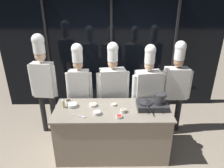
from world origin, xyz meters
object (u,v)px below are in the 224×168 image
object	(u,v)px
prep_bowl_mushrooms	(123,110)
chef_head	(43,77)
prep_bowl_ginger	(114,104)
prep_bowl_rice	(72,105)
chef_pastry	(148,88)
chef_line	(113,85)
serving_spoon_slotted	(82,116)
squeeze_bottle_oil	(63,103)
chef_apprentice	(176,83)
prep_bowl_shrimp	(93,105)
prep_bowl_soy_glaze	(68,101)
prep_bowl_bell_pepper	(119,116)
stock_pot	(160,98)
portable_stove	(152,105)
chef_sous	(79,84)
frying_pan	(145,101)
prep_bowl_garlic	(97,113)

from	to	relation	value
prep_bowl_mushrooms	chef_head	xyz separation A→B (m)	(-1.47, 0.73, 0.30)
prep_bowl_ginger	prep_bowl_rice	distance (m)	0.71
prep_bowl_rice	chef_pastry	distance (m)	1.44
chef_pastry	chef_line	bearing A→B (deg)	-14.77
serving_spoon_slotted	chef_head	xyz separation A→B (m)	(-0.82, 0.86, 0.32)
serving_spoon_slotted	chef_head	distance (m)	1.23
squeeze_bottle_oil	chef_line	xyz separation A→B (m)	(0.83, 0.56, 0.07)
prep_bowl_rice	chef_apprentice	xyz separation A→B (m)	(1.92, 0.55, 0.16)
prep_bowl_shrimp	prep_bowl_rice	xyz separation A→B (m)	(-0.35, -0.02, 0.01)
squeeze_bottle_oil	prep_bowl_mushrooms	size ratio (longest dim) A/B	1.73
prep_bowl_soy_glaze	serving_spoon_slotted	size ratio (longest dim) A/B	0.44
prep_bowl_bell_pepper	chef_line	size ratio (longest dim) A/B	0.06
stock_pot	prep_bowl_mushrooms	bearing A→B (deg)	-167.31
squeeze_bottle_oil	prep_bowl_bell_pepper	xyz separation A→B (m)	(0.92, -0.32, -0.06)
portable_stove	prep_bowl_shrimp	world-z (taller)	portable_stove
prep_bowl_shrimp	prep_bowl_mushrooms	world-z (taller)	prep_bowl_mushrooms
stock_pot	prep_bowl_soy_glaze	xyz separation A→B (m)	(-1.56, 0.22, -0.16)
chef_sous	chef_apprentice	distance (m)	1.85
frying_pan	chef_sous	xyz separation A→B (m)	(-1.17, 0.54, 0.09)
frying_pan	prep_bowl_ginger	bearing A→B (deg)	170.58
frying_pan	prep_bowl_bell_pepper	size ratio (longest dim) A/B	3.96
prep_bowl_shrimp	squeeze_bottle_oil	bearing A→B (deg)	-174.29
prep_bowl_mushrooms	prep_bowl_soy_glaze	world-z (taller)	prep_bowl_mushrooms
chef_apprentice	prep_bowl_garlic	bearing A→B (deg)	28.83
prep_bowl_bell_pepper	chef_head	distance (m)	1.68
squeeze_bottle_oil	chef_apprentice	xyz separation A→B (m)	(2.05, 0.58, 0.10)
prep_bowl_mushrooms	serving_spoon_slotted	size ratio (longest dim) A/B	0.39
stock_pot	prep_bowl_bell_pepper	bearing A→B (deg)	-157.00
stock_pot	chef_head	bearing A→B (deg)	164.10
stock_pot	prep_bowl_rice	world-z (taller)	stock_pot
prep_bowl_soy_glaze	chef_apprentice	size ratio (longest dim) A/B	0.06
frying_pan	prep_bowl_mushrooms	world-z (taller)	frying_pan
portable_stove	chef_pastry	bearing A→B (deg)	88.91
prep_bowl_bell_pepper	prep_bowl_soy_glaze	size ratio (longest dim) A/B	0.91
chef_sous	squeeze_bottle_oil	bearing A→B (deg)	67.83
squeeze_bottle_oil	chef_sous	xyz separation A→B (m)	(0.20, 0.51, 0.14)
prep_bowl_mushrooms	prep_bowl_bell_pepper	bearing A→B (deg)	-115.57
prep_bowl_bell_pepper	chef_pastry	size ratio (longest dim) A/B	0.06
chef_head	stock_pot	bearing A→B (deg)	170.59
frying_pan	stock_pot	world-z (taller)	stock_pot
prep_bowl_rice	chef_sous	xyz separation A→B (m)	(0.07, 0.48, 0.19)
prep_bowl_ginger	chef_head	bearing A→B (deg)	158.91
prep_bowl_shrimp	prep_bowl_mushrooms	bearing A→B (deg)	-22.76
chef_head	prep_bowl_shrimp	bearing A→B (deg)	158.22
serving_spoon_slotted	chef_pastry	xyz separation A→B (m)	(1.16, 0.79, 0.13)
chef_head	prep_bowl_bell_pepper	bearing A→B (deg)	154.17
stock_pot	prep_bowl_bell_pepper	world-z (taller)	stock_pot
frying_pan	chef_pastry	bearing A→B (deg)	76.36
prep_bowl_mushrooms	chef_line	xyz separation A→B (m)	(-0.16, 0.72, 0.13)
squeeze_bottle_oil	chef_head	size ratio (longest dim) A/B	0.09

